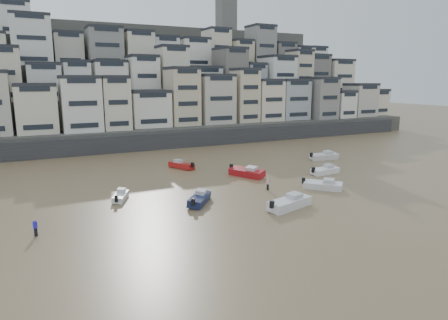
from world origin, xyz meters
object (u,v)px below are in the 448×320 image
boat_e (247,171)px  person_pink (268,184)px  boat_h (181,164)px  person_blue (35,228)px  boat_b (323,184)px  boat_d (325,169)px  boat_g (324,155)px  boat_c (199,198)px  boat_a (290,201)px  boat_f (120,195)px

boat_e → person_pink: 8.01m
boat_h → person_blue: 31.69m
boat_b → boat_d: (6.37, 7.05, -0.02)m
boat_h → boat_g: bearing=-125.8°
boat_c → boat_h: (4.92, 19.39, -0.03)m
boat_g → person_blue: 52.42m
boat_d → person_pink: (-13.22, -3.88, 0.13)m
boat_a → person_pink: size_ratio=3.77×
boat_f → boat_a: bearing=-101.4°
boat_d → person_blue: (-41.93, -7.85, 0.13)m
boat_d → boat_a: bearing=-148.0°
person_pink → boat_e: bearing=81.3°
boat_a → boat_c: size_ratio=1.18×
boat_c → person_blue: person_blue is taller
boat_e → boat_d: boat_e is taller
boat_a → boat_g: (22.85, 20.93, -0.08)m
boat_b → boat_f: boat_b is taller
boat_g → person_blue: person_blue is taller
boat_b → boat_f: size_ratio=1.24×
person_pink → boat_c: bearing=-172.0°
boat_e → person_blue: 32.20m
boat_b → boat_c: bearing=-139.2°
boat_b → person_blue: size_ratio=3.20×
boat_a → boat_h: (-3.77, 25.71, -0.17)m
boat_a → boat_h: 25.98m
boat_b → person_blue: 35.57m
boat_g → boat_h: size_ratio=1.13×
boat_b → boat_d: bearing=94.1°
boat_g → boat_f: size_ratio=1.33×
boat_g → boat_h: (-26.62, 4.78, -0.09)m
boat_g → boat_d: bearing=-124.2°
boat_b → boat_f: bearing=-150.0°
boat_b → boat_d: size_ratio=1.02×
boat_d → person_pink: bearing=-169.2°
boat_e → person_blue: size_ratio=3.63×
person_blue → boat_e: bearing=21.7°
boat_f → boat_h: boat_h is taller
boat_b → boat_d: 9.50m
boat_e → boat_f: bearing=-105.7°
boat_b → boat_e: bearing=163.2°
boat_e → boat_d: size_ratio=1.16×
boat_f → boat_h: 18.88m
boat_c → boat_h: boat_c is taller
boat_a → boat_d: bearing=21.6°
boat_g → boat_f: (-39.74, -8.79, -0.20)m
boat_b → boat_h: (-12.62, 21.06, -0.03)m
boat_c → boat_e: bearing=-12.8°
boat_c → person_pink: 10.79m
boat_a → boat_g: bearing=26.6°
boat_e → person_pink: bearing=-34.5°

